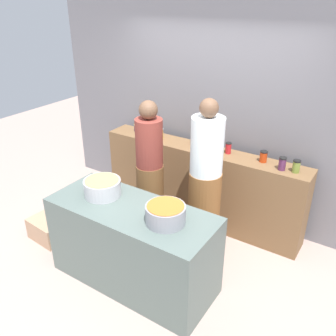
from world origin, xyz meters
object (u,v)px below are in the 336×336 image
(preserve_jar_2, at_px, (194,140))
(cooking_pot_center, at_px, (166,214))
(preserve_jar_3, at_px, (220,148))
(preserve_jar_7, at_px, (296,166))
(preserve_jar_0, at_px, (137,128))
(cook_in_cap, at_px, (205,187))
(cook_with_tongs, at_px, (150,176))
(preserve_jar_1, at_px, (160,134))
(cooking_pot_left, at_px, (102,188))
(preserve_jar_5, at_px, (263,156))
(preserve_jar_4, at_px, (228,148))
(preserve_jar_6, at_px, (282,164))
(bread_crate, at_px, (47,230))

(preserve_jar_2, relative_size, cooking_pot_center, 0.38)
(preserve_jar_3, distance_m, preserve_jar_7, 0.92)
(preserve_jar_0, height_order, cook_in_cap, cook_in_cap)
(cooking_pot_center, bearing_deg, preserve_jar_7, 61.51)
(cook_with_tongs, relative_size, cook_in_cap, 0.93)
(preserve_jar_1, bearing_deg, cooking_pot_left, -81.36)
(preserve_jar_5, xyz_separation_m, cooking_pot_center, (-0.37, -1.45, -0.11))
(preserve_jar_1, distance_m, preserve_jar_4, 0.94)
(preserve_jar_1, xyz_separation_m, cook_in_cap, (0.96, -0.54, -0.25))
(preserve_jar_6, bearing_deg, cook_with_tongs, -158.35)
(preserve_jar_3, xyz_separation_m, preserve_jar_7, (0.92, -0.06, 0.02))
(preserve_jar_6, relative_size, preserve_jar_7, 1.04)
(cooking_pot_left, relative_size, bread_crate, 0.82)
(preserve_jar_7, relative_size, cooking_pot_left, 0.37)
(preserve_jar_2, bearing_deg, cooking_pot_left, -100.76)
(preserve_jar_1, distance_m, cook_with_tongs, 0.69)
(preserve_jar_1, bearing_deg, preserve_jar_6, -0.99)
(preserve_jar_4, bearing_deg, preserve_jar_2, 178.69)
(preserve_jar_4, distance_m, cooking_pot_left, 1.58)
(preserve_jar_0, distance_m, cooking_pot_center, 2.05)
(preserve_jar_7, bearing_deg, preserve_jar_3, 176.37)
(preserve_jar_2, distance_m, preserve_jar_6, 1.15)
(preserve_jar_0, xyz_separation_m, preserve_jar_3, (1.27, -0.02, 0.00))
(preserve_jar_3, relative_size, cook_in_cap, 0.06)
(preserve_jar_6, relative_size, cooking_pot_left, 0.39)
(preserve_jar_5, height_order, cooking_pot_center, preserve_jar_5)
(preserve_jar_0, relative_size, preserve_jar_5, 0.75)
(preserve_jar_6, distance_m, cooking_pot_left, 1.93)
(preserve_jar_3, xyz_separation_m, cook_with_tongs, (-0.60, -0.63, -0.28))
(preserve_jar_4, relative_size, cook_in_cap, 0.07)
(preserve_jar_5, height_order, preserve_jar_6, preserve_jar_6)
(cooking_pot_left, xyz_separation_m, bread_crate, (-0.93, -0.08, -0.84))
(preserve_jar_1, height_order, preserve_jar_2, preserve_jar_1)
(preserve_jar_4, relative_size, preserve_jar_6, 0.94)
(preserve_jar_3, bearing_deg, preserve_jar_0, 179.15)
(preserve_jar_2, relative_size, cook_in_cap, 0.08)
(preserve_jar_2, distance_m, cook_with_tongs, 0.75)
(preserve_jar_1, relative_size, preserve_jar_6, 0.99)
(cook_in_cap, bearing_deg, preserve_jar_7, 33.80)
(preserve_jar_5, bearing_deg, cook_in_cap, -124.98)
(preserve_jar_4, bearing_deg, cook_in_cap, -88.48)
(preserve_jar_2, distance_m, preserve_jar_4, 0.47)
(preserve_jar_3, relative_size, preserve_jar_7, 0.72)
(preserve_jar_4, bearing_deg, preserve_jar_7, -4.38)
(preserve_jar_7, bearing_deg, preserve_jar_4, 175.62)
(preserve_jar_6, bearing_deg, cook_in_cap, -142.22)
(preserve_jar_2, height_order, preserve_jar_6, preserve_jar_6)
(preserve_jar_5, relative_size, cook_in_cap, 0.07)
(preserve_jar_1, xyz_separation_m, preserve_jar_7, (1.76, -0.00, -0.00))
(preserve_jar_4, distance_m, preserve_jar_5, 0.43)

